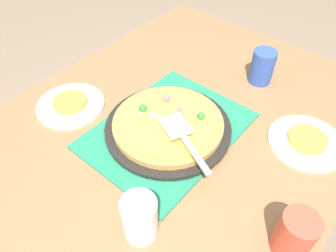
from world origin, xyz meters
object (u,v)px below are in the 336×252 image
Objects in this scene: pizza_pan at (168,128)px; cup_corner at (262,67)px; cup_far at (140,218)px; pizza at (168,123)px; plate_near_left at (306,142)px; served_slice_right at (70,102)px; plate_far_right at (71,105)px; cup_near at (295,235)px; pizza_server at (183,137)px; served_slice_left at (308,139)px.

pizza_pan is 3.17× the size of cup_corner.
pizza_pan is 3.17× the size of cup_far.
pizza reaches higher than plate_near_left.
pizza_pan is 0.34m from served_slice_right.
pizza_pan is 1.73× the size of plate_near_left.
cup_far is (0.29, 0.16, 0.05)m from pizza_pan.
plate_far_right is 1.83× the size of cup_near.
served_slice_right is 0.92× the size of cup_near.
pizza_server is at bearing -163.91° from cup_far.
plate_far_right is 0.74m from served_slice_left.
cup_corner reaches higher than pizza.
pizza_pan is 1.68× the size of pizza_server.
pizza is 0.10m from pizza_server.
pizza is 0.34m from plate_far_right.
pizza is at bearing -103.47° from cup_near.
plate_near_left is at bearing 117.32° from plate_far_right.
plate_near_left is 0.31m from cup_corner.
cup_corner reaches higher than served_slice_right.
plate_far_right is at bearing 0.00° from served_slice_right.
plate_far_right is 0.97× the size of pizza_server.
plate_far_right is at bearing -62.68° from served_slice_left.
pizza is 0.41m from cup_corner.
cup_near is 0.35m from pizza_server.
served_slice_right is at bearing 0.00° from plate_far_right.
cup_far is at bearing 29.08° from pizza_pan.
pizza is 2.75× the size of cup_far.
cup_corner is at bearing 167.23° from pizza_pan.
cup_far is at bearing 29.16° from pizza.
plate_far_right is 1.83× the size of cup_far.
plate_near_left and plate_far_right have the same top height.
served_slice_right reaches higher than plate_near_left.
pizza_pan is at bearing -103.44° from cup_near.
cup_near reaches higher than plate_far_right.
plate_near_left is 0.01m from served_slice_left.
cup_far is (0.17, 0.48, 0.04)m from served_slice_right.
pizza_server reaches higher than pizza.
cup_far is (0.18, -0.28, 0.00)m from cup_near.
served_slice_left is 0.37m from pizza_server.
cup_corner is at bearing -125.47° from served_slice_left.
served_slice_right is 0.92× the size of cup_far.
cup_corner is 0.53× the size of pizza_server.
pizza_server is at bearing -100.27° from cup_near.
cup_corner is (-0.52, 0.41, 0.06)m from plate_far_right.
pizza_server is at bearing -44.14° from served_slice_left.
plate_far_right is at bearing -79.02° from pizza_server.
served_slice_left is at bearing 135.86° from pizza_server.
pizza reaches higher than pizza_pan.
pizza is 0.34m from served_slice_right.
pizza_pan is at bearing 110.76° from served_slice_right.
plate_near_left is 1.83× the size of cup_corner.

